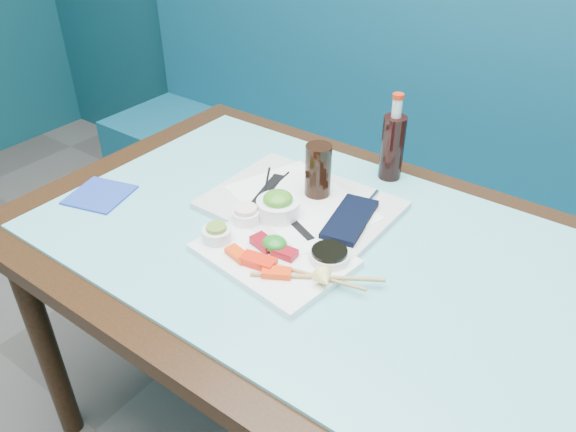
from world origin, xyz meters
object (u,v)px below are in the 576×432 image
Objects in this scene: sashimi_plate at (274,255)px; seaweed_bowl at (278,208)px; dining_table at (316,272)px; cola_bottle_body at (392,148)px; serving_tray at (301,205)px; blue_napkin at (100,195)px; booth_bench at (446,214)px; cola_glass at (318,171)px.

seaweed_bowl reaches higher than sashimi_plate.
cola_bottle_body is at bearing 91.01° from dining_table.
sashimi_plate is at bearing -94.08° from cola_bottle_body.
seaweed_bowl reaches higher than dining_table.
serving_tray is 3.11× the size of blue_napkin.
cola_glass is at bearing -97.64° from booth_bench.
sashimi_plate is at bearing -56.69° from seaweed_bowl.
serving_tray is at bearing 30.11° from blue_napkin.
booth_bench is 0.86m from serving_tray.
serving_tray is 0.49m from blue_napkin.
sashimi_plate is 0.14m from seaweed_bowl.
cola_bottle_body is (-0.01, 0.34, 0.17)m from dining_table.
booth_bench is 17.97× the size of cola_bottle_body.
dining_table is (0.00, -0.84, 0.29)m from booth_bench.
seaweed_bowl is at bearing -97.82° from booth_bench.
cola_glass is (-0.09, -0.70, 0.46)m from booth_bench.
sashimi_plate reaches higher than dining_table.
seaweed_bowl is 0.45m from blue_napkin.
seaweed_bowl is at bearing 176.09° from dining_table.
seaweed_bowl is (-0.11, -0.83, 0.42)m from booth_bench.
booth_bench reaches higher than blue_napkin.
dining_table is 0.38m from cola_bottle_body.
blue_napkin is at bearing -165.88° from sashimi_plate.
dining_table is at bearing -90.00° from booth_bench.
blue_napkin is at bearing -145.31° from cola_glass.
dining_table is 4.59× the size of sashimi_plate.
dining_table is 0.17m from serving_tray.
sashimi_plate is 2.36× the size of cola_glass.
serving_tray is 2.52× the size of cola_bottle_body.
sashimi_plate is at bearing -109.41° from dining_table.
sashimi_plate is 0.72× the size of serving_tray.
booth_bench is at bearing 95.19° from sashimi_plate.
dining_table is 10.85× the size of cola_glass.
seaweed_bowl is 0.76× the size of cola_glass.
dining_table is 8.39× the size of cola_bottle_body.
dining_table is at bearing -55.66° from cola_glass.
blue_napkin is (-0.49, -0.06, -0.01)m from sashimi_plate.
serving_tray is at bearing 82.41° from seaweed_bowl.
cola_glass is 0.77× the size of cola_bottle_body.
blue_napkin is at bearing -117.91° from booth_bench.
sashimi_plate is 0.50m from blue_napkin.
cola_bottle_body is (0.10, 0.26, 0.08)m from serving_tray.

